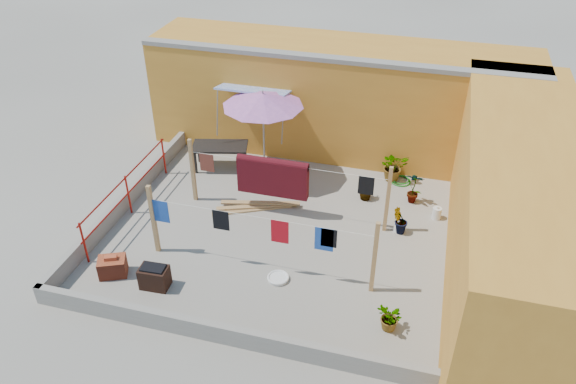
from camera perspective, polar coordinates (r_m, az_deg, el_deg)
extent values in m
plane|color=#9E998E|center=(13.75, -1.07, -4.13)|extent=(80.00, 80.00, 0.00)
cube|color=orange|center=(16.79, 5.13, 9.52)|extent=(11.00, 2.40, 3.20)
cube|color=gray|center=(15.24, 4.64, 13.30)|extent=(11.00, 0.35, 0.12)
cube|color=#2D51B2|center=(15.63, -3.57, 10.32)|extent=(2.00, 0.79, 0.22)
cylinder|color=gray|center=(15.90, -7.19, 7.96)|extent=(0.03, 0.30, 1.28)
cylinder|color=gray|center=(15.32, -0.53, 7.21)|extent=(0.03, 0.30, 1.28)
cube|color=orange|center=(12.61, 22.17, -1.93)|extent=(2.40, 9.00, 3.20)
cube|color=gray|center=(11.12, -6.44, -14.14)|extent=(8.30, 0.16, 0.44)
cube|color=gray|center=(15.09, -16.11, -0.77)|extent=(0.16, 7.30, 0.44)
cylinder|color=#9D170F|center=(13.35, -20.02, -4.88)|extent=(0.05, 0.05, 1.10)
cylinder|color=#9D170F|center=(14.66, -15.91, -0.27)|extent=(0.05, 0.05, 1.10)
cylinder|color=#9D170F|center=(16.12, -12.51, 3.55)|extent=(0.05, 0.05, 1.10)
cylinder|color=#9D170F|center=(14.40, -16.21, 1.38)|extent=(0.04, 4.20, 0.04)
cylinder|color=#9D170F|center=(14.64, -15.94, -0.11)|extent=(0.04, 4.20, 0.04)
cube|color=tan|center=(13.02, -13.51, -2.72)|extent=(0.09, 0.09, 1.80)
cube|color=tan|center=(11.75, 8.77, -6.63)|extent=(0.09, 0.09, 1.80)
cube|color=tan|center=(13.51, 10.09, -0.77)|extent=(0.09, 0.09, 1.80)
cube|color=tan|center=(14.63, -9.65, 2.18)|extent=(0.09, 0.09, 1.80)
cylinder|color=silver|center=(11.81, -3.05, -2.57)|extent=(5.00, 0.01, 0.01)
cylinder|color=silver|center=(13.57, -0.18, 2.73)|extent=(5.00, 0.01, 0.01)
cube|color=#430B12|center=(13.87, -1.56, 1.42)|extent=(1.80, 0.22, 0.94)
cube|color=black|center=(13.38, 7.94, 0.65)|extent=(0.37, 0.02, 0.49)
cube|color=brown|center=(14.32, -8.25, 2.98)|extent=(0.38, 0.02, 0.50)
cube|color=#204AAD|center=(12.78, -12.87, -1.91)|extent=(0.41, 0.02, 0.57)
cube|color=black|center=(12.22, -6.84, -2.86)|extent=(0.37, 0.02, 0.50)
cube|color=#AC0D19|center=(11.87, -0.84, -4.05)|extent=(0.38, 0.02, 0.57)
cube|color=#204AAD|center=(11.69, 3.69, -4.81)|extent=(0.40, 0.02, 0.58)
cube|color=black|center=(11.64, 4.18, -4.67)|extent=(0.34, 0.02, 0.46)
cylinder|color=gray|center=(15.87, -2.37, 1.71)|extent=(0.39, 0.39, 0.06)
cylinder|color=gray|center=(15.27, -2.47, 5.55)|extent=(0.05, 0.05, 2.48)
cone|color=#C86CB5|center=(14.78, -2.57, 9.35)|extent=(2.86, 2.86, 0.34)
cylinder|color=gray|center=(14.70, -2.59, 10.04)|extent=(0.04, 0.04, 0.11)
cube|color=black|center=(16.06, -6.93, 4.63)|extent=(1.69, 1.13, 0.06)
cube|color=black|center=(16.08, -9.38, 2.97)|extent=(0.06, 0.06, 0.68)
cube|color=black|center=(16.61, -9.05, 4.06)|extent=(0.06, 0.06, 0.68)
cube|color=black|center=(15.89, -4.56, 2.95)|extent=(0.06, 0.06, 0.68)
cube|color=black|center=(16.42, -4.37, 4.06)|extent=(0.06, 0.06, 0.68)
cube|color=#993823|center=(13.03, -17.39, -7.26)|extent=(0.72, 0.63, 0.43)
cube|color=#B5542A|center=(12.87, -17.58, -6.38)|extent=(0.30, 0.23, 0.09)
cube|color=tan|center=(14.51, -3.69, -1.83)|extent=(1.90, 1.05, 0.04)
cube|color=tan|center=(14.55, -3.25, -1.46)|extent=(1.96, 0.90, 0.04)
cube|color=tan|center=(14.59, -2.81, -1.10)|extent=(2.03, 0.63, 0.04)
cube|color=black|center=(12.47, -13.40, -8.43)|extent=(0.62, 0.43, 0.50)
cube|color=black|center=(12.29, -13.57, -7.49)|extent=(0.52, 0.33, 0.04)
cylinder|color=silver|center=(12.44, -1.01, -8.76)|extent=(0.46, 0.46, 0.06)
torus|color=silver|center=(12.42, -1.01, -8.66)|extent=(0.49, 0.49, 0.05)
cylinder|color=silver|center=(14.62, 14.86, -2.10)|extent=(0.23, 0.23, 0.31)
cylinder|color=silver|center=(14.52, 14.96, -1.54)|extent=(0.06, 0.06, 0.05)
cylinder|color=silver|center=(13.97, 11.10, -3.47)|extent=(0.20, 0.20, 0.27)
cylinder|color=silver|center=(13.88, 11.16, -2.97)|extent=(0.05, 0.05, 0.05)
torus|color=#186E1A|center=(15.94, 11.37, 1.11)|extent=(0.57, 0.57, 0.04)
torus|color=#186E1A|center=(15.92, 11.38, 1.24)|extent=(0.48, 0.48, 0.04)
imported|color=#1B601E|center=(15.80, 10.68, 2.58)|extent=(0.95, 0.89, 0.84)
imported|color=#1B601E|center=(14.90, 7.91, 0.29)|extent=(0.42, 0.42, 0.62)
imported|color=#1B601E|center=(14.92, 12.69, 0.48)|extent=(0.53, 0.40, 0.92)
imported|color=#1B601E|center=(13.80, 11.30, -2.91)|extent=(0.50, 0.48, 0.70)
imported|color=#1B601E|center=(11.40, 10.38, -12.53)|extent=(0.68, 0.70, 0.60)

